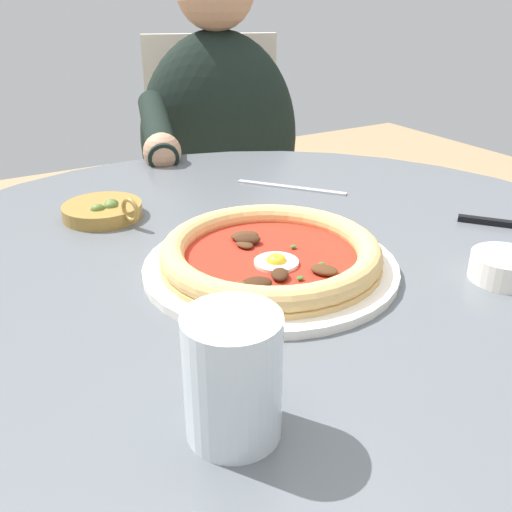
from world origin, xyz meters
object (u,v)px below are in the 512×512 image
(pizza_on_plate, at_px, (270,256))
(diner_person, at_px, (221,220))
(fork_utensil, at_px, (291,187))
(dining_table, at_px, (273,361))
(olive_pan, at_px, (104,210))
(ramekin_capers, at_px, (505,266))
(water_glass, at_px, (233,384))
(cafe_chair_diner, at_px, (216,180))

(pizza_on_plate, relative_size, diner_person, 0.26)
(pizza_on_plate, bearing_deg, fork_utensil, -128.44)
(dining_table, height_order, diner_person, diner_person)
(dining_table, bearing_deg, pizza_on_plate, -14.84)
(olive_pan, bearing_deg, diner_person, -132.31)
(ramekin_capers, bearing_deg, water_glass, 9.05)
(water_glass, distance_m, ramekin_capers, 0.38)
(dining_table, distance_m, ramekin_capers, 0.29)
(fork_utensil, bearing_deg, olive_pan, -5.30)
(olive_pan, distance_m, diner_person, 0.66)
(dining_table, bearing_deg, water_glass, 51.36)
(dining_table, bearing_deg, diner_person, -112.11)
(dining_table, distance_m, water_glass, 0.32)
(dining_table, xyz_separation_m, ramekin_capers, (-0.21, 0.15, 0.15))
(pizza_on_plate, height_order, cafe_chair_diner, cafe_chair_diner)
(water_glass, relative_size, olive_pan, 0.74)
(ramekin_capers, height_order, diner_person, diner_person)
(diner_person, bearing_deg, pizza_on_plate, 67.40)
(pizza_on_plate, relative_size, fork_utensil, 1.95)
(ramekin_capers, bearing_deg, olive_pan, -51.33)
(pizza_on_plate, distance_m, water_glass, 0.27)
(dining_table, height_order, water_glass, water_glass)
(water_glass, height_order, cafe_chair_diner, cafe_chair_diner)
(dining_table, height_order, ramekin_capers, ramekin_capers)
(diner_person, bearing_deg, olive_pan, 47.69)
(dining_table, xyz_separation_m, water_glass, (0.17, 0.21, 0.17))
(diner_person, bearing_deg, dining_table, 67.89)
(cafe_chair_diner, bearing_deg, fork_utensil, 74.61)
(pizza_on_plate, height_order, ramekin_capers, pizza_on_plate)
(cafe_chair_diner, bearing_deg, dining_table, 67.76)
(pizza_on_plate, xyz_separation_m, ramekin_capers, (-0.21, 0.15, -0.00))
(dining_table, xyz_separation_m, pizza_on_plate, (0.01, -0.00, 0.15))
(cafe_chair_diner, bearing_deg, diner_person, 67.05)
(pizza_on_plate, xyz_separation_m, fork_utensil, (-0.18, -0.23, -0.02))
(ramekin_capers, xyz_separation_m, cafe_chair_diner, (-0.14, -0.99, -0.20))
(water_glass, bearing_deg, cafe_chair_diner, -115.95)
(ramekin_capers, distance_m, diner_person, 0.90)
(ramekin_capers, relative_size, olive_pan, 0.56)
(diner_person, distance_m, cafe_chair_diner, 0.16)
(water_glass, distance_m, cafe_chair_diner, 1.19)
(water_glass, height_order, fork_utensil, water_glass)
(olive_pan, height_order, fork_utensil, olive_pan)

